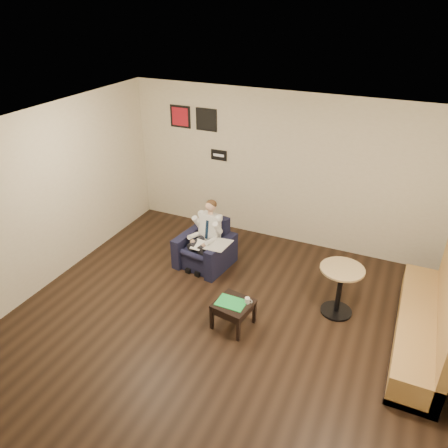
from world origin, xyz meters
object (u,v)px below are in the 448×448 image
at_px(banquette, 426,304).
at_px(cafe_table, 339,291).
at_px(armchair, 205,244).
at_px(seated_man, 201,239).
at_px(side_table, 233,314).
at_px(smartphone, 242,298).
at_px(coffee_mug, 247,300).
at_px(green_folder, 231,303).

relative_size(banquette, cafe_table, 3.23).
distance_m(armchair, seated_man, 0.18).
height_order(armchair, banquette, banquette).
bearing_deg(side_table, smartphone, 63.49).
distance_m(coffee_mug, banquette, 2.35).
height_order(coffee_mug, smartphone, coffee_mug).
relative_size(armchair, banquette, 0.33).
bearing_deg(armchair, smartphone, -36.66).
height_order(smartphone, banquette, banquette).
bearing_deg(green_folder, side_table, 24.54).
height_order(armchair, cafe_table, armchair).
distance_m(seated_man, cafe_table, 2.40).
bearing_deg(green_folder, cafe_table, 35.01).
height_order(side_table, banquette, banquette).
bearing_deg(green_folder, armchair, 129.47).
xyz_separation_m(side_table, cafe_table, (1.29, 0.91, 0.19)).
xyz_separation_m(green_folder, smartphone, (0.10, 0.15, -0.00)).
bearing_deg(armchair, cafe_table, -0.59).
bearing_deg(smartphone, cafe_table, 51.55).
height_order(green_folder, coffee_mug, coffee_mug).
bearing_deg(armchair, seated_man, -90.00).
height_order(smartphone, cafe_table, cafe_table).
bearing_deg(armchair, side_table, -41.61).
height_order(coffee_mug, banquette, banquette).
distance_m(banquette, cafe_table, 1.17).
bearing_deg(side_table, cafe_table, 35.22).
xyz_separation_m(smartphone, cafe_table, (1.22, 0.78, -0.02)).
distance_m(green_folder, cafe_table, 1.61).
distance_m(seated_man, side_table, 1.63).
distance_m(seated_man, banquette, 3.54).
xyz_separation_m(armchair, smartphone, (1.15, -1.13, 0.00)).
height_order(side_table, green_folder, green_folder).
relative_size(armchair, green_folder, 2.07).
xyz_separation_m(side_table, green_folder, (-0.03, -0.01, 0.21)).
relative_size(smartphone, cafe_table, 0.16).
relative_size(coffee_mug, banquette, 0.03).
height_order(armchair, smartphone, armchair).
bearing_deg(armchair, coffee_mug, -35.39).
bearing_deg(green_folder, banquette, 16.91).
distance_m(side_table, banquette, 2.57).
relative_size(armchair, side_table, 1.69).
distance_m(armchair, cafe_table, 2.39).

